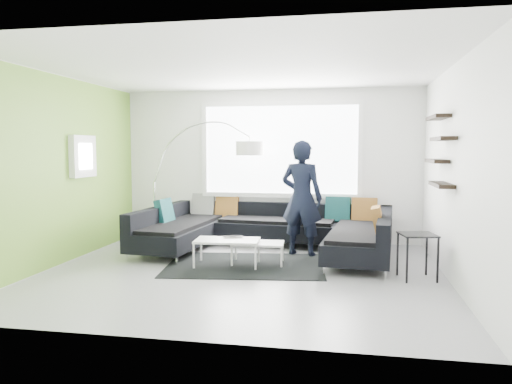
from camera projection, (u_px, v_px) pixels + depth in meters
ground at (242, 273)px, 6.93m from camera, size 5.50×5.50×0.00m
room_shell at (247, 142)px, 6.96m from camera, size 5.54×5.04×2.82m
sectional_sofa at (266, 231)px, 8.17m from camera, size 4.16×2.79×0.85m
rug at (245, 265)px, 7.36m from camera, size 2.46×1.92×0.01m
coffee_table at (243, 252)px, 7.37m from camera, size 1.25×0.79×0.39m
arc_lamp at (154, 183)px, 9.07m from camera, size 2.12×0.91×2.20m
side_table at (417, 256)px, 6.57m from camera, size 0.52×0.52×0.61m
person at (302, 198)px, 8.00m from camera, size 0.87×0.74×1.86m
laptop at (233, 237)px, 7.42m from camera, size 0.40×0.35×0.02m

